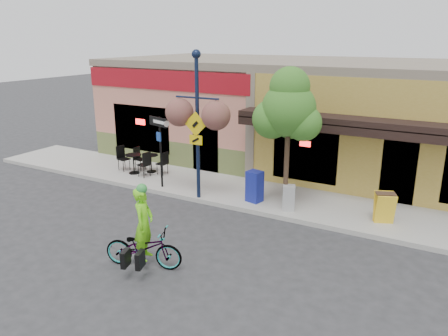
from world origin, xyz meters
The scene contains 14 objects.
ground centered at (0.00, 0.00, 0.00)m, with size 90.00×90.00×0.00m, color #2D2D30.
sidewalk centered at (0.00, 2.00, 0.07)m, with size 24.00×3.00×0.15m, color #9E9B93.
curb centered at (0.00, 0.55, 0.07)m, with size 24.00×0.12×0.15m, color #A8A59E.
building centered at (0.00, 7.50, 2.25)m, with size 18.20×8.20×4.50m, color #C57661, non-canonical shape.
bicycle centered at (-0.39, -3.80, 0.51)m, with size 0.68×1.96×1.03m, color maroon.
cyclist_rider centered at (-0.34, -3.80, 0.91)m, with size 0.66×0.44×1.82m, color #6FE217.
lamp_post centered at (-1.60, 0.65, 2.63)m, with size 1.58×0.63×4.95m, color #121D39, non-canonical shape.
one_way_sign centered at (-3.38, 0.94, 1.45)m, with size 1.00×0.22×2.60m, color black, non-canonical shape.
cafe_set_left centered at (-5.36, 1.70, 0.67)m, with size 1.72×0.86×1.03m, color black, non-canonical shape.
cafe_set_right centered at (-4.87, 2.19, 0.63)m, with size 1.58×0.79×0.95m, color black, non-canonical shape.
newspaper_box_blue centered at (0.24, 1.23, 0.68)m, with size 0.47×0.42×1.05m, color navy, non-canonical shape.
newspaper_box_grey centered at (1.52, 1.06, 0.56)m, with size 0.38×0.35×0.82m, color #A0A0A0, non-canonical shape.
street_tree centered at (1.36, 1.17, 2.42)m, with size 1.77×1.77×4.55m, color #3D7A26, non-canonical shape.
sandwich_board centered at (4.41, 1.37, 0.61)m, with size 0.56×0.41×0.93m, color yellow, non-canonical shape.
Camera 1 is at (6.03, -11.29, 5.48)m, focal length 35.00 mm.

